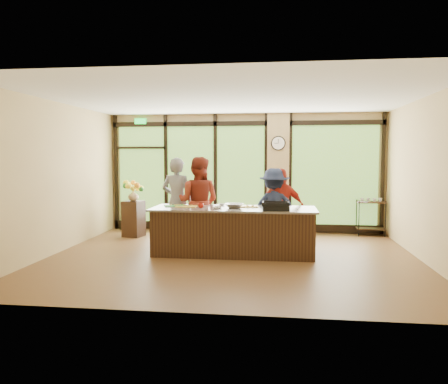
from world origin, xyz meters
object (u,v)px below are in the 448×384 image
(cook_left, at_px, (177,201))
(cook_right, at_px, (274,208))
(bar_cart, at_px, (371,213))
(flower_stand, at_px, (134,219))
(island_base, at_px, (234,232))
(roasting_pan, at_px, (276,208))

(cook_left, relative_size, cook_right, 1.14)
(cook_right, xyz_separation_m, bar_cart, (2.32, 1.70, -0.28))
(cook_left, height_order, flower_stand, cook_left)
(cook_left, relative_size, bar_cart, 2.07)
(cook_left, bearing_deg, island_base, 157.33)
(cook_right, distance_m, bar_cart, 2.89)
(island_base, bearing_deg, cook_left, 149.79)
(flower_stand, height_order, bar_cart, bar_cart)
(roasting_pan, height_order, flower_stand, roasting_pan)
(cook_left, distance_m, cook_right, 2.10)
(roasting_pan, distance_m, flower_stand, 3.93)
(flower_stand, bearing_deg, cook_right, -1.91)
(roasting_pan, distance_m, bar_cart, 3.60)
(cook_left, height_order, cook_right, cook_left)
(island_base, xyz_separation_m, flower_stand, (-2.58, 1.60, -0.01))
(cook_right, bearing_deg, bar_cart, -148.31)
(roasting_pan, bearing_deg, cook_left, 147.89)
(island_base, relative_size, flower_stand, 3.61)
(bar_cart, bearing_deg, roasting_pan, -127.53)
(bar_cart, bearing_deg, island_base, -139.50)
(flower_stand, bearing_deg, cook_left, -21.11)
(cook_right, bearing_deg, island_base, 39.16)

